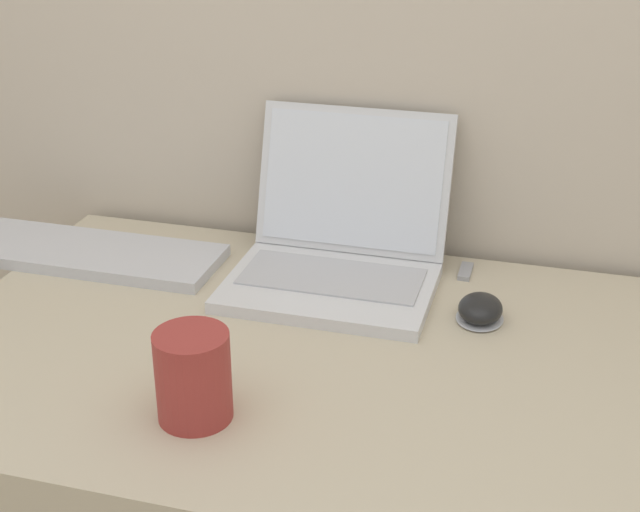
# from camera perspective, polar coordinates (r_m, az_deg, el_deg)

# --- Properties ---
(laptop) EXTENTS (0.33, 0.32, 0.25)m
(laptop) POSITION_cam_1_polar(r_m,az_deg,el_deg) (1.46, 1.20, 0.68)
(laptop) COLOR silver
(laptop) RESTS_ON desk
(drink_cup) EXTENTS (0.09, 0.09, 0.12)m
(drink_cup) POSITION_cam_1_polar(r_m,az_deg,el_deg) (1.12, -8.12, -7.54)
(drink_cup) COLOR #9E332D
(drink_cup) RESTS_ON desk
(computer_mouse) EXTENTS (0.07, 0.09, 0.04)m
(computer_mouse) POSITION_cam_1_polar(r_m,az_deg,el_deg) (1.37, 10.22, -3.42)
(computer_mouse) COLOR #B2B2B7
(computer_mouse) RESTS_ON desk
(external_keyboard) EXTENTS (0.46, 0.16, 0.02)m
(external_keyboard) POSITION_cam_1_polar(r_m,az_deg,el_deg) (1.59, -14.49, 0.17)
(external_keyboard) COLOR silver
(external_keyboard) RESTS_ON desk
(usb_stick) EXTENTS (0.02, 0.06, 0.01)m
(usb_stick) POSITION_cam_1_polar(r_m,az_deg,el_deg) (1.51, 9.30, -0.98)
(usb_stick) COLOR #99999E
(usb_stick) RESTS_ON desk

